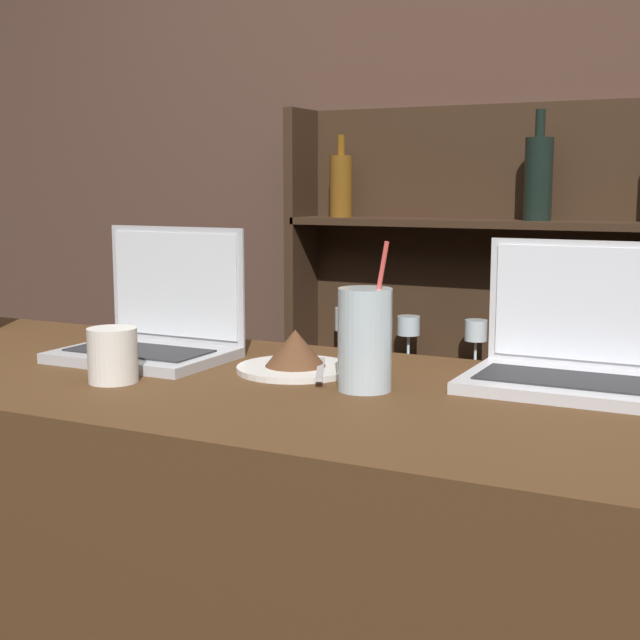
% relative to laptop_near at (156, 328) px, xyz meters
% --- Properties ---
extents(back_wall, '(7.00, 0.06, 2.70)m').
position_rel_laptop_near_xyz_m(back_wall, '(0.28, 1.22, 0.20)').
color(back_wall, '#4C3328').
rests_on(back_wall, ground_plane).
extents(back_shelf, '(1.12, 0.18, 1.63)m').
position_rel_laptop_near_xyz_m(back_shelf, '(0.27, 1.14, -0.29)').
color(back_shelf, '#332114').
rests_on(back_shelf, ground_plane).
extents(laptop_near, '(0.29, 0.21, 0.23)m').
position_rel_laptop_near_xyz_m(laptop_near, '(0.00, 0.00, 0.00)').
color(laptop_near, '#ADADB2').
rests_on(laptop_near, bar_counter).
extents(laptop_far, '(0.31, 0.22, 0.22)m').
position_rel_laptop_near_xyz_m(laptop_far, '(0.72, 0.10, -0.00)').
color(laptop_far, silver).
rests_on(laptop_far, bar_counter).
extents(cake_plate, '(0.20, 0.20, 0.07)m').
position_rel_laptop_near_xyz_m(cake_plate, '(0.29, -0.00, -0.03)').
color(cake_plate, silver).
rests_on(cake_plate, bar_counter).
extents(water_glass, '(0.08, 0.08, 0.23)m').
position_rel_laptop_near_xyz_m(water_glass, '(0.44, -0.07, 0.03)').
color(water_glass, silver).
rests_on(water_glass, bar_counter).
extents(coffee_cup, '(0.08, 0.08, 0.09)m').
position_rel_laptop_near_xyz_m(coffee_cup, '(0.07, -0.20, -0.01)').
color(coffee_cup, silver).
rests_on(coffee_cup, bar_counter).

